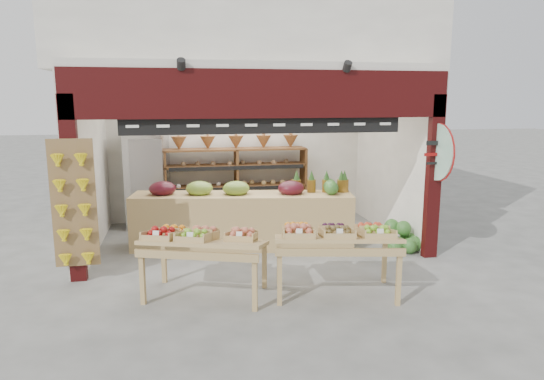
{
  "coord_description": "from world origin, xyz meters",
  "views": [
    {
      "loc": [
        -1.3,
        -8.12,
        2.58
      ],
      "look_at": [
        0.26,
        -0.2,
        1.06
      ],
      "focal_mm": 32.0,
      "sensor_mm": 36.0,
      "label": 1
    }
  ],
  "objects_px": {
    "back_shelving": "(236,169)",
    "cardboard_stack": "(186,235)",
    "refrigerator": "(148,180)",
    "display_table_right": "(336,235)",
    "watermelon_pile": "(401,240)",
    "mid_counter": "(242,218)",
    "display_table_left": "(198,239)"
  },
  "relations": [
    {
      "from": "watermelon_pile",
      "to": "back_shelving",
      "type": "bearing_deg",
      "value": 135.25
    },
    {
      "from": "back_shelving",
      "to": "cardboard_stack",
      "type": "height_order",
      "value": "back_shelving"
    },
    {
      "from": "cardboard_stack",
      "to": "mid_counter",
      "type": "bearing_deg",
      "value": -7.62
    },
    {
      "from": "back_shelving",
      "to": "display_table_right",
      "type": "distance_m",
      "value": 4.2
    },
    {
      "from": "back_shelving",
      "to": "watermelon_pile",
      "type": "relative_size",
      "value": 4.11
    },
    {
      "from": "cardboard_stack",
      "to": "display_table_right",
      "type": "xyz_separation_m",
      "value": [
        1.92,
        -2.43,
        0.58
      ]
    },
    {
      "from": "refrigerator",
      "to": "cardboard_stack",
      "type": "relative_size",
      "value": 1.92
    },
    {
      "from": "back_shelving",
      "to": "refrigerator",
      "type": "distance_m",
      "value": 1.81
    },
    {
      "from": "display_table_right",
      "to": "watermelon_pile",
      "type": "height_order",
      "value": "display_table_right"
    },
    {
      "from": "back_shelving",
      "to": "refrigerator",
      "type": "height_order",
      "value": "refrigerator"
    },
    {
      "from": "back_shelving",
      "to": "display_table_left",
      "type": "bearing_deg",
      "value": -104.48
    },
    {
      "from": "refrigerator",
      "to": "watermelon_pile",
      "type": "bearing_deg",
      "value": -18.75
    },
    {
      "from": "back_shelving",
      "to": "display_table_left",
      "type": "relative_size",
      "value": 1.68
    },
    {
      "from": "refrigerator",
      "to": "display_table_right",
      "type": "distance_m",
      "value": 4.82
    },
    {
      "from": "refrigerator",
      "to": "display_table_left",
      "type": "xyz_separation_m",
      "value": [
        0.82,
        -3.74,
        -0.2
      ]
    },
    {
      "from": "back_shelving",
      "to": "refrigerator",
      "type": "xyz_separation_m",
      "value": [
        -1.8,
        -0.06,
        -0.17
      ]
    },
    {
      "from": "mid_counter",
      "to": "cardboard_stack",
      "type": "bearing_deg",
      "value": 172.38
    },
    {
      "from": "display_table_right",
      "to": "watermelon_pile",
      "type": "relative_size",
      "value": 2.45
    },
    {
      "from": "watermelon_pile",
      "to": "mid_counter",
      "type": "bearing_deg",
      "value": 165.02
    },
    {
      "from": "display_table_left",
      "to": "refrigerator",
      "type": "bearing_deg",
      "value": 102.39
    },
    {
      "from": "mid_counter",
      "to": "back_shelving",
      "type": "bearing_deg",
      "value": 85.8
    },
    {
      "from": "cardboard_stack",
      "to": "refrigerator",
      "type": "bearing_deg",
      "value": 113.32
    },
    {
      "from": "back_shelving",
      "to": "cardboard_stack",
      "type": "distance_m",
      "value": 2.2
    },
    {
      "from": "cardboard_stack",
      "to": "back_shelving",
      "type": "bearing_deg",
      "value": 56.48
    },
    {
      "from": "display_table_left",
      "to": "watermelon_pile",
      "type": "distance_m",
      "value": 3.8
    },
    {
      "from": "mid_counter",
      "to": "display_table_right",
      "type": "bearing_deg",
      "value": -67.68
    },
    {
      "from": "refrigerator",
      "to": "watermelon_pile",
      "type": "height_order",
      "value": "refrigerator"
    },
    {
      "from": "back_shelving",
      "to": "display_table_left",
      "type": "distance_m",
      "value": 3.95
    },
    {
      "from": "cardboard_stack",
      "to": "display_table_left",
      "type": "bearing_deg",
      "value": -86.58
    },
    {
      "from": "back_shelving",
      "to": "cardboard_stack",
      "type": "bearing_deg",
      "value": -123.52
    },
    {
      "from": "cardboard_stack",
      "to": "mid_counter",
      "type": "relative_size",
      "value": 0.26
    },
    {
      "from": "refrigerator",
      "to": "cardboard_stack",
      "type": "distance_m",
      "value": 1.91
    }
  ]
}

